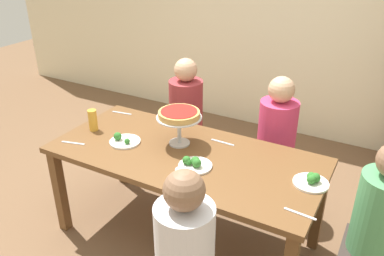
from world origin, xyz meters
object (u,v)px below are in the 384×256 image
Objects in this scene: diner_far_right at (275,154)px; cutlery_knife_near at (73,143)px; diner_far_left at (186,128)px; cutlery_fork_near at (122,113)px; diner_head_east at (374,244)px; cutlery_knife_far at (300,214)px; beer_glass_amber_tall at (93,120)px; water_glass_clear_near at (181,176)px; deep_dish_pizza_stand at (179,117)px; salad_plate_spare at (124,140)px; salad_plate_near_diner at (194,164)px; salad_plate_far_diner at (312,181)px; cutlery_fork_far at (223,142)px; dining_table at (185,164)px.

diner_far_right is 1.57m from cutlery_knife_near.
diner_far_left reaches higher than cutlery_fork_near.
cutlery_knife_far is at bearing 33.80° from diner_head_east.
beer_glass_amber_tall is 1.70× the size of water_glass_clear_near.
deep_dish_pizza_stand is at bearing -41.16° from diner_far_right.
diner_far_right is (0.86, -0.06, 0.00)m from diner_far_left.
salad_plate_spare is at bearing 16.42° from cutlery_knife_near.
beer_glass_amber_tall is (-0.93, 0.09, 0.06)m from salad_plate_near_diner.
diner_far_left reaches higher than salad_plate_spare.
salad_plate_spare is (-0.36, -0.18, -0.20)m from deep_dish_pizza_stand.
salad_plate_near_diner is (-1.12, -0.12, 0.27)m from diner_head_east.
water_glass_clear_near is at bearing -84.42° from salad_plate_near_diner.
deep_dish_pizza_stand is at bearing 153.93° from cutlery_fork_near.
salad_plate_far_diner is 1.20× the size of cutlery_fork_near.
cutlery_fork_near is (-1.22, -0.39, 0.25)m from diner_far_right.
water_glass_clear_near is at bearing -16.91° from beer_glass_amber_tall.
deep_dish_pizza_stand is (0.33, -0.66, 0.46)m from diner_far_left.
beer_glass_amber_tall is at bearing -169.16° from deep_dish_pizza_stand.
cutlery_fork_near is at bearing -39.44° from diner_far_left.
salad_plate_near_diner is at bearing 88.27° from cutlery_fork_far.
water_glass_clear_near is at bearing -151.77° from salad_plate_far_diner.
diner_head_east is 3.58× the size of deep_dish_pizza_stand.
water_glass_clear_near is (0.59, -1.08, 0.30)m from diner_far_left.
dining_table is 8.73× the size of salad_plate_far_diner.
deep_dish_pizza_stand is 0.97m from salad_plate_far_diner.
salad_plate_spare is at bearing -153.55° from deep_dish_pizza_stand.
cutlery_fork_far is at bearing -13.60° from diner_head_east.
cutlery_knife_near is 1.00× the size of cutlery_knife_far.
cutlery_fork_near is 1.00× the size of cutlery_knife_far.
deep_dish_pizza_stand is 0.80m from cutlery_knife_near.
beer_glass_amber_tall is at bearing 82.74° from cutlery_fork_near.
dining_table is at bearing -43.96° from deep_dish_pizza_stand.
diner_far_left is (-0.43, 0.76, -0.16)m from dining_table.
salad_plate_far_diner is at bearing 97.83° from cutlery_knife_far.
salad_plate_near_diner reaches higher than cutlery_fork_far.
cutlery_fork_near is at bearing -1.60° from cutlery_fork_far.
dining_table is at bearing -176.54° from salad_plate_far_diner.
diner_far_left reaches higher than salad_plate_far_diner.
diner_head_east reaches higher than dining_table.
water_glass_clear_near reaches higher than salad_plate_far_diner.
deep_dish_pizza_stand is 0.38m from salad_plate_near_diner.
cutlery_knife_far is (1.67, -0.58, 0.00)m from cutlery_fork_near.
salad_plate_near_diner is 0.93m from beer_glass_amber_tall.
dining_table is at bearing 167.79° from cutlery_knife_far.
salad_plate_far_diner is at bearing -3.53° from cutlery_knife_near.
deep_dish_pizza_stand is 1.78× the size of cutlery_knife_far.
diner_far_right is 0.83m from salad_plate_far_diner.
cutlery_knife_far is (1.66, -0.23, -0.08)m from beer_glass_amber_tall.
cutlery_fork_far is (-0.27, -0.44, 0.25)m from diner_far_right.
salad_plate_spare is (-1.32, -0.13, -0.01)m from salad_plate_far_diner.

